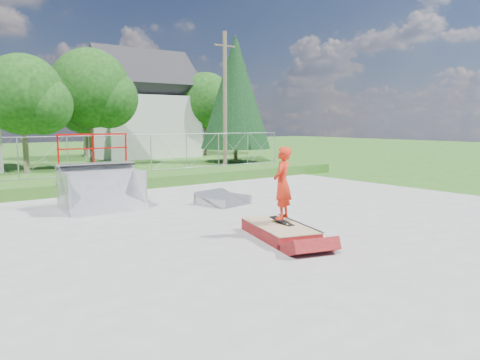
# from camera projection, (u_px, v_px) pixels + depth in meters

# --- Properties ---
(ground) EXTENTS (120.00, 120.00, 0.00)m
(ground) POSITION_uv_depth(u_px,v_px,m) (255.00, 223.00, 13.42)
(ground) COLOR #275A19
(ground) RESTS_ON ground
(concrete_pad) EXTENTS (20.00, 16.00, 0.04)m
(concrete_pad) POSITION_uv_depth(u_px,v_px,m) (255.00, 223.00, 13.42)
(concrete_pad) COLOR gray
(concrete_pad) RESTS_ON ground
(grass_berm) EXTENTS (24.00, 3.00, 0.50)m
(grass_berm) POSITION_uv_depth(u_px,v_px,m) (121.00, 182.00, 20.89)
(grass_berm) COLOR #275A19
(grass_berm) RESTS_ON ground
(grind_box) EXTENTS (1.74, 2.57, 0.35)m
(grind_box) POSITION_uv_depth(u_px,v_px,m) (279.00, 231.00, 11.69)
(grind_box) COLOR maroon
(grind_box) RESTS_ON concrete_pad
(quarter_pipe) EXTENTS (2.67, 2.33, 2.49)m
(quarter_pipe) POSITION_uv_depth(u_px,v_px,m) (102.00, 173.00, 15.32)
(quarter_pipe) COLOR #95989C
(quarter_pipe) RESTS_ON concrete_pad
(flat_bank_ramp) EXTENTS (1.70, 1.77, 0.44)m
(flat_bank_ramp) POSITION_uv_depth(u_px,v_px,m) (223.00, 199.00, 16.35)
(flat_bank_ramp) COLOR #95989C
(flat_bank_ramp) RESTS_ON concrete_pad
(skateboard) EXTENTS (0.28, 0.81, 0.13)m
(skateboard) POSITION_uv_depth(u_px,v_px,m) (282.00, 221.00, 11.83)
(skateboard) COLOR black
(skateboard) RESTS_ON grind_box
(skater) EXTENTS (0.79, 0.71, 1.82)m
(skater) POSITION_uv_depth(u_px,v_px,m) (282.00, 186.00, 11.72)
(skater) COLOR red
(skater) RESTS_ON grind_box
(chain_link_fence) EXTENTS (20.00, 0.06, 1.80)m
(chain_link_fence) POSITION_uv_depth(u_px,v_px,m) (112.00, 155.00, 21.54)
(chain_link_fence) COLOR #919599
(chain_link_fence) RESTS_ON grass_berm
(gable_house) EXTENTS (8.40, 6.08, 8.94)m
(gable_house) POSITION_uv_depth(u_px,v_px,m) (142.00, 111.00, 38.89)
(gable_house) COLOR silver
(gable_house) RESTS_ON ground
(utility_pole) EXTENTS (0.24, 0.24, 8.00)m
(utility_pole) POSITION_uv_depth(u_px,v_px,m) (225.00, 103.00, 26.91)
(utility_pole) COLOR brown
(utility_pole) RESTS_ON ground
(tree_left_near) EXTENTS (4.76, 4.48, 6.65)m
(tree_left_near) POSITION_uv_depth(u_px,v_px,m) (28.00, 98.00, 25.92)
(tree_left_near) COLOR brown
(tree_left_near) RESTS_ON ground
(tree_center) EXTENTS (5.44, 5.12, 7.60)m
(tree_center) POSITION_uv_depth(u_px,v_px,m) (95.00, 92.00, 30.14)
(tree_center) COLOR brown
(tree_center) RESTS_ON ground
(tree_right_far) EXTENTS (5.10, 4.80, 7.12)m
(tree_right_far) POSITION_uv_depth(u_px,v_px,m) (209.00, 103.00, 40.24)
(tree_right_far) COLOR brown
(tree_right_far) RESTS_ON ground
(tree_back_mid) EXTENTS (4.08, 3.84, 5.70)m
(tree_back_mid) POSITION_uv_depth(u_px,v_px,m) (89.00, 113.00, 38.10)
(tree_back_mid) COLOR brown
(tree_back_mid) RESTS_ON ground
(conifer_tree) EXTENTS (5.04, 5.04, 9.10)m
(conifer_tree) POSITION_uv_depth(u_px,v_px,m) (236.00, 92.00, 33.43)
(conifer_tree) COLOR brown
(conifer_tree) RESTS_ON ground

